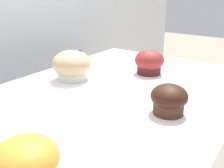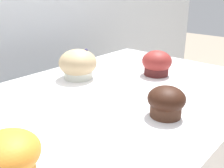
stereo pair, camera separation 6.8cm
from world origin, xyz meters
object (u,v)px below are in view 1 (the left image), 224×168
(muffin_front_center, at_px, (169,99))
(muffin_back_right, at_px, (148,62))
(muffin_back_left, at_px, (72,66))
(muffin_front_left, at_px, (26,162))

(muffin_front_center, xyz_separation_m, muffin_back_right, (0.24, 0.18, 0.00))
(muffin_back_left, relative_size, muffin_front_left, 1.19)
(muffin_back_right, bearing_deg, muffin_back_left, 139.20)
(muffin_front_center, bearing_deg, muffin_back_left, 82.74)
(muffin_front_center, distance_m, muffin_back_right, 0.30)
(muffin_back_left, distance_m, muffin_back_right, 0.26)
(muffin_back_right, bearing_deg, muffin_front_center, -142.88)
(muffin_front_left, bearing_deg, muffin_front_center, -12.78)
(muffin_back_right, relative_size, muffin_front_left, 0.97)
(muffin_front_center, height_order, muffin_back_left, muffin_back_left)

